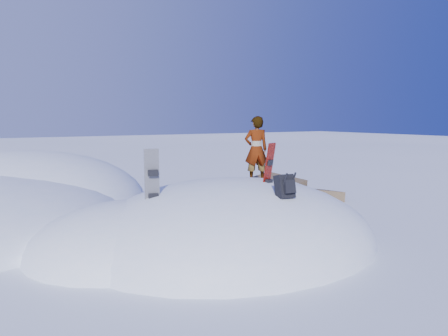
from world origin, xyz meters
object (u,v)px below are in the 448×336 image
snowboard_dark (152,187)px  person (256,150)px  snowboard_red (268,174)px  backpack (285,186)px

snowboard_dark → person: bearing=26.8°
snowboard_dark → person: size_ratio=0.94×
person → snowboard_dark: bearing=33.5°
snowboard_red → backpack: (-0.31, -1.00, -0.12)m
backpack → person: bearing=71.5°
snowboard_dark → backpack: (2.24, -1.58, 0.05)m
backpack → person: (1.06, 2.53, 0.55)m
snowboard_red → backpack: snowboard_red is taller
snowboard_red → snowboard_dark: 2.62m
snowboard_dark → backpack: 2.74m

